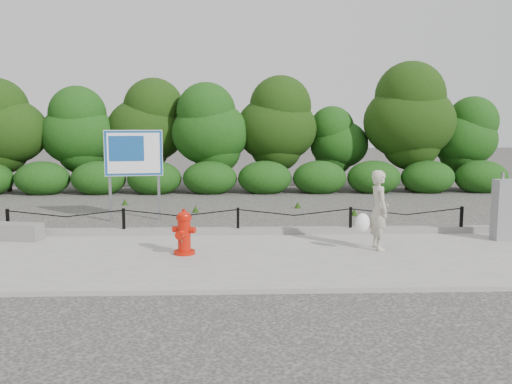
{
  "coord_description": "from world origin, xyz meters",
  "views": [
    {
      "loc": [
        -0.02,
        -11.76,
        2.51
      ],
      "look_at": [
        0.41,
        0.2,
        1.0
      ],
      "focal_mm": 38.0,
      "sensor_mm": 36.0,
      "label": 1
    }
  ],
  "objects_px": {
    "pedestrian": "(378,211)",
    "advertising_sign": "(134,157)",
    "concrete_block": "(16,232)",
    "utility_cabinet": "(505,210)",
    "fire_hydrant": "(184,233)"
  },
  "relations": [
    {
      "from": "pedestrian",
      "to": "advertising_sign",
      "type": "bearing_deg",
      "value": 50.96
    },
    {
      "from": "concrete_block",
      "to": "utility_cabinet",
      "type": "bearing_deg",
      "value": -2.02
    },
    {
      "from": "utility_cabinet",
      "to": "advertising_sign",
      "type": "relative_size",
      "value": 0.6
    },
    {
      "from": "concrete_block",
      "to": "utility_cabinet",
      "type": "height_order",
      "value": "utility_cabinet"
    },
    {
      "from": "pedestrian",
      "to": "advertising_sign",
      "type": "distance_m",
      "value": 6.61
    },
    {
      "from": "utility_cabinet",
      "to": "fire_hydrant",
      "type": "bearing_deg",
      "value": -177.99
    },
    {
      "from": "fire_hydrant",
      "to": "advertising_sign",
      "type": "relative_size",
      "value": 0.36
    },
    {
      "from": "fire_hydrant",
      "to": "concrete_block",
      "type": "bearing_deg",
      "value": 177.46
    },
    {
      "from": "advertising_sign",
      "to": "utility_cabinet",
      "type": "bearing_deg",
      "value": -28.52
    },
    {
      "from": "fire_hydrant",
      "to": "concrete_block",
      "type": "height_order",
      "value": "fire_hydrant"
    },
    {
      "from": "fire_hydrant",
      "to": "concrete_block",
      "type": "xyz_separation_m",
      "value": [
        -3.67,
        1.38,
        -0.23
      ]
    },
    {
      "from": "pedestrian",
      "to": "concrete_block",
      "type": "bearing_deg",
      "value": 77.26
    },
    {
      "from": "pedestrian",
      "to": "advertising_sign",
      "type": "xyz_separation_m",
      "value": [
        -5.38,
        3.75,
        0.82
      ]
    },
    {
      "from": "utility_cabinet",
      "to": "advertising_sign",
      "type": "height_order",
      "value": "advertising_sign"
    },
    {
      "from": "fire_hydrant",
      "to": "pedestrian",
      "type": "xyz_separation_m",
      "value": [
        3.72,
        0.27,
        0.35
      ]
    }
  ]
}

